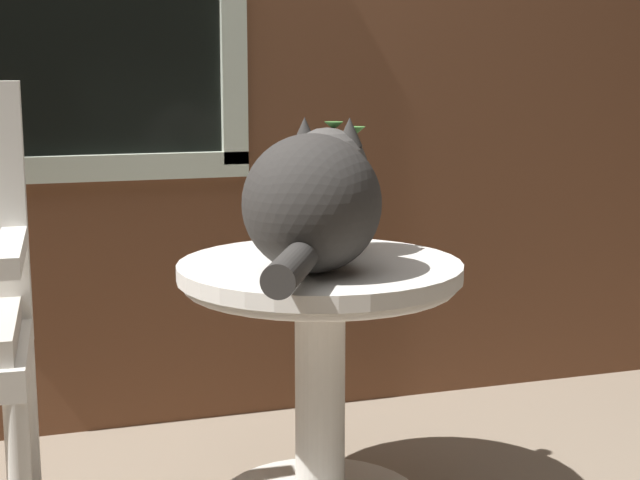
% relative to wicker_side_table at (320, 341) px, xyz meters
% --- Properties ---
extents(wicker_side_table, '(0.63, 0.63, 0.59)m').
position_rel_wicker_side_table_xyz_m(wicker_side_table, '(0.00, 0.00, 0.00)').
color(wicker_side_table, silver).
rests_on(wicker_side_table, ground_plane).
extents(cat, '(0.40, 0.61, 0.31)m').
position_rel_wicker_side_table_xyz_m(cat, '(-0.03, -0.06, 0.33)').
color(cat, '#33302D').
rests_on(cat, wicker_side_table).
extents(pewter_vase_with_ivy, '(0.12, 0.12, 0.30)m').
position_rel_wicker_side_table_xyz_m(pewter_vase_with_ivy, '(0.09, 0.11, 0.27)').
color(pewter_vase_with_ivy, gray).
rests_on(pewter_vase_with_ivy, wicker_side_table).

